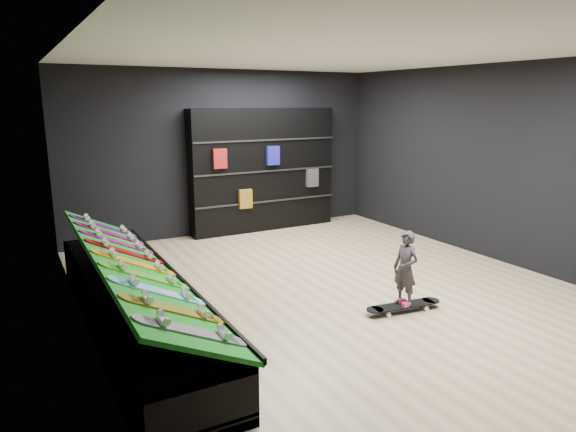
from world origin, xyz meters
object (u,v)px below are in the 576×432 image
floor_skateboard (403,308)px  back_shelving (263,170)px  display_rack (132,307)px  child (405,283)px

floor_skateboard → back_shelving: bearing=93.3°
display_rack → child: 3.10m
display_rack → floor_skateboard: bearing=-20.5°
display_rack → back_shelving: 4.72m
floor_skateboard → child: 0.31m
display_rack → child: size_ratio=8.39×
display_rack → back_shelving: (3.23, 3.32, 0.90)m
back_shelving → child: bearing=-94.3°
back_shelving → display_rack: bearing=-134.3°
back_shelving → floor_skateboard: (-0.33, -4.41, -1.11)m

